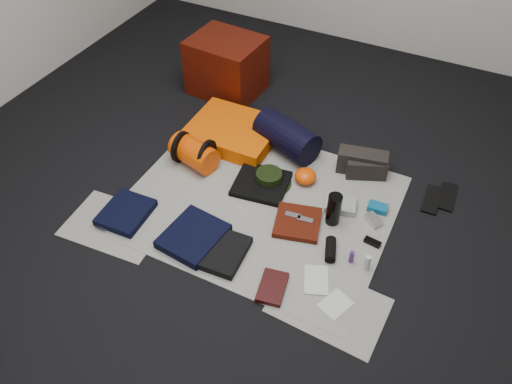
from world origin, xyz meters
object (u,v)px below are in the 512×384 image
at_px(sleeping_pad, 233,132).
at_px(navy_duffel, 287,136).
at_px(paperback_book, 272,287).
at_px(red_cabinet, 227,66).
at_px(compact_camera, 373,220).
at_px(stuff_sack, 194,153).
at_px(water_bottle, 334,209).

xyz_separation_m(sleeping_pad, navy_duffel, (0.39, 0.05, 0.06)).
bearing_deg(paperback_book, red_cabinet, 115.51).
relative_size(red_cabinet, sleeping_pad, 0.88).
bearing_deg(sleeping_pad, red_cabinet, 122.44).
relative_size(navy_duffel, compact_camera, 4.34).
bearing_deg(navy_duffel, sleeping_pad, -152.12).
relative_size(red_cabinet, compact_camera, 5.10).
xyz_separation_m(navy_duffel, paperback_book, (0.40, -1.09, -0.10)).
bearing_deg(sleeping_pad, paperback_book, -52.56).
xyz_separation_m(stuff_sack, water_bottle, (1.01, -0.08, 0.01)).
xyz_separation_m(navy_duffel, compact_camera, (0.75, -0.39, -0.10)).
bearing_deg(navy_duffel, paperback_book, -49.09).
bearing_deg(red_cabinet, paperback_book, -49.89).
bearing_deg(sleeping_pad, navy_duffel, 7.29).
relative_size(sleeping_pad, water_bottle, 2.80).
distance_m(red_cabinet, water_bottle, 1.58).
bearing_deg(stuff_sack, red_cabinet, 104.79).
distance_m(stuff_sack, paperback_book, 1.13).
xyz_separation_m(red_cabinet, water_bottle, (1.25, -0.97, -0.11)).
bearing_deg(water_bottle, stuff_sack, 175.39).
height_order(stuff_sack, water_bottle, water_bottle).
height_order(sleeping_pad, navy_duffel, navy_duffel).
relative_size(stuff_sack, navy_duffel, 0.71).
bearing_deg(compact_camera, sleeping_pad, -161.72).
distance_m(stuff_sack, water_bottle, 1.02).
relative_size(red_cabinet, navy_duffel, 1.18).
distance_m(sleeping_pad, stuff_sack, 0.37).
bearing_deg(compact_camera, stuff_sack, -144.26).
relative_size(sleeping_pad, paperback_book, 2.83).
height_order(red_cabinet, sleeping_pad, red_cabinet).
bearing_deg(red_cabinet, stuff_sack, -70.93).
relative_size(sleeping_pad, stuff_sack, 1.90).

